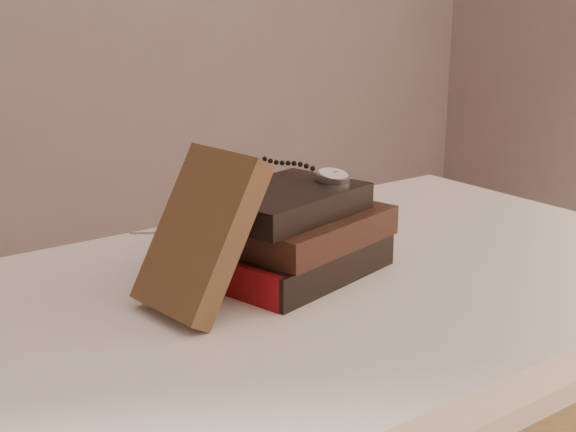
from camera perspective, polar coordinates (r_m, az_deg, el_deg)
table at (r=0.99m, az=2.45°, el=-9.41°), size 1.00×0.60×0.75m
book_stack at (r=0.94m, az=0.54°, el=-1.32°), size 0.25×0.19×0.11m
journal at (r=0.83m, az=-6.45°, el=-1.28°), size 0.13×0.13×0.17m
pocket_watch at (r=0.97m, az=2.95°, el=3.08°), size 0.05×0.15×0.02m
eyeglasses at (r=0.93m, az=-5.95°, el=-0.90°), size 0.11×0.12×0.04m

